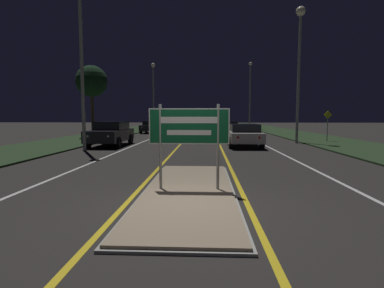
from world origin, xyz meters
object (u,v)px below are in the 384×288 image
(streetlight_right_near, at_px, (300,48))
(streetlight_left_far, at_px, (153,86))
(warning_sign, at_px, (328,123))
(car_receding_1, at_px, (228,128))
(car_approaching_0, at_px, (111,133))
(highway_sign, at_px, (189,130))
(car_receding_0, at_px, (244,134))
(streetlight_left_near, at_px, (80,20))
(streetlight_right_far, at_px, (250,88))
(car_approaching_1, at_px, (151,126))
(car_approaching_2, at_px, (164,124))

(streetlight_right_near, bearing_deg, streetlight_left_far, 125.89)
(streetlight_right_near, bearing_deg, warning_sign, 23.63)
(car_receding_1, xyz_separation_m, car_approaching_0, (-8.03, -9.16, 0.06))
(highway_sign, relative_size, warning_sign, 0.95)
(car_receding_0, bearing_deg, highway_sign, -103.44)
(streetlight_left_near, xyz_separation_m, car_receding_0, (8.89, 2.86, -6.11))
(streetlight_right_far, bearing_deg, car_receding_1, -105.12)
(warning_sign, bearing_deg, car_approaching_1, 143.47)
(car_approaching_1, bearing_deg, streetlight_right_near, -44.35)
(car_receding_1, relative_size, car_approaching_1, 0.96)
(streetlight_right_far, height_order, car_approaching_2, streetlight_right_far)
(highway_sign, relative_size, streetlight_right_near, 0.23)
(streetlight_right_near, bearing_deg, highway_sign, -115.91)
(streetlight_left_near, bearing_deg, streetlight_right_far, 64.99)
(streetlight_left_far, distance_m, car_receding_1, 15.24)
(car_receding_1, bearing_deg, highway_sign, -96.76)
(streetlight_left_near, height_order, car_approaching_1, streetlight_left_near)
(highway_sign, distance_m, car_receding_0, 11.77)
(streetlight_right_near, distance_m, car_receding_1, 9.85)
(warning_sign, bearing_deg, car_approaching_2, 125.84)
(car_receding_0, height_order, warning_sign, warning_sign)
(streetlight_left_near, relative_size, streetlight_right_far, 1.20)
(streetlight_left_far, height_order, car_receding_1, streetlight_left_far)
(highway_sign, bearing_deg, car_approaching_2, 98.93)
(car_approaching_2, bearing_deg, car_receding_0, -70.81)
(highway_sign, bearing_deg, streetlight_left_far, 101.47)
(highway_sign, height_order, car_approaching_0, highway_sign)
(car_approaching_1, bearing_deg, car_approaching_0, -89.43)
(streetlight_left_far, xyz_separation_m, car_approaching_0, (0.87, -20.48, -4.94))
(car_approaching_2, height_order, warning_sign, warning_sign)
(streetlight_right_near, bearing_deg, car_approaching_2, 119.65)
(highway_sign, xyz_separation_m, car_approaching_1, (-5.74, 25.85, -0.82))
(streetlight_left_far, relative_size, car_receding_0, 1.82)
(car_receding_1, bearing_deg, streetlight_left_near, -125.65)
(warning_sign, bearing_deg, car_receding_1, 139.52)
(streetlight_left_near, bearing_deg, car_approaching_1, 88.63)
(car_receding_0, bearing_deg, streetlight_right_far, 81.06)
(highway_sign, distance_m, streetlight_left_near, 11.82)
(streetlight_right_near, xyz_separation_m, car_receding_1, (-4.23, 6.83, -5.70))
(car_approaching_0, height_order, car_approaching_1, car_approaching_0)
(streetlight_left_near, bearing_deg, car_receding_0, 17.83)
(streetlight_left_far, height_order, warning_sign, streetlight_left_far)
(streetlight_left_far, bearing_deg, highway_sign, -78.53)
(car_approaching_0, relative_size, warning_sign, 2.10)
(streetlight_left_near, height_order, warning_sign, streetlight_left_near)
(car_receding_0, xyz_separation_m, car_approaching_0, (-8.33, -0.04, 0.06))
(streetlight_left_near, height_order, car_receding_0, streetlight_left_near)
(streetlight_left_far, distance_m, car_approaching_0, 21.08)
(streetlight_left_near, relative_size, car_receding_0, 2.37)
(highway_sign, distance_m, car_approaching_2, 35.56)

